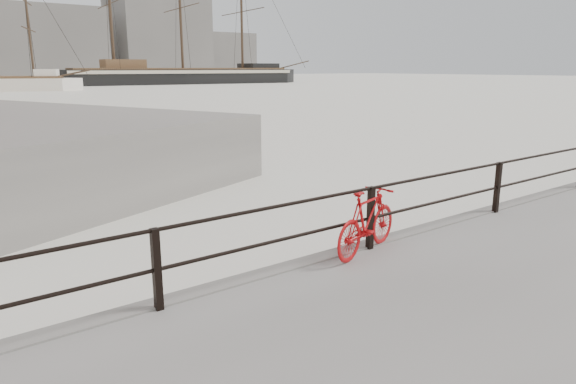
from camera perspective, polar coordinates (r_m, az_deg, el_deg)
ground at (r=11.09m, az=21.18°, el=-3.66°), size 400.00×400.00×0.00m
guardrail at (r=10.81m, az=22.24°, el=0.47°), size 28.00×0.10×1.00m
bicycle at (r=7.89m, az=8.79°, el=-3.22°), size 1.69×0.70×1.01m
barque_black at (r=104.16m, az=-11.51°, el=11.69°), size 58.28×23.41×32.41m
industrial_west at (r=148.51m, az=-26.30°, el=14.59°), size 32.00×18.00×18.00m
industrial_mid at (r=163.83m, az=-14.22°, el=16.39°), size 26.00×20.00×24.00m
industrial_east at (r=178.29m, az=-7.72°, el=14.81°), size 20.00×16.00×14.00m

